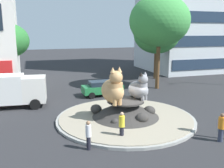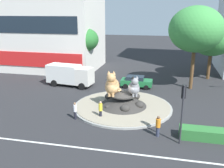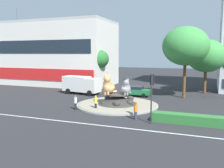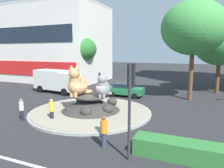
# 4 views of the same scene
# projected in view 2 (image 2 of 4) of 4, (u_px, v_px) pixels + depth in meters

# --- Properties ---
(ground_plane) EXTENTS (160.00, 160.00, 0.00)m
(ground_plane) POSITION_uv_depth(u_px,v_px,m) (123.00, 107.00, 26.12)
(ground_plane) COLOR #28282B
(lane_centreline) EXTENTS (112.00, 0.20, 0.01)m
(lane_centreline) POSITION_uv_depth(u_px,v_px,m) (103.00, 150.00, 18.10)
(lane_centreline) COLOR silver
(lane_centreline) RESTS_ON ground
(roundabout_island) EXTENTS (10.35, 10.35, 1.50)m
(roundabout_island) POSITION_uv_depth(u_px,v_px,m) (123.00, 103.00, 25.97)
(roundabout_island) COLOR gray
(roundabout_island) RESTS_ON ground
(cat_statue_calico) EXTENTS (1.64, 2.68, 2.65)m
(cat_statue_calico) POSITION_uv_depth(u_px,v_px,m) (112.00, 85.00, 25.36)
(cat_statue_calico) COLOR tan
(cat_statue_calico) RESTS_ON roundabout_island
(cat_statue_grey) EXTENTS (1.65, 2.29, 2.13)m
(cat_statue_grey) POSITION_uv_depth(u_px,v_px,m) (134.00, 88.00, 25.30)
(cat_statue_grey) COLOR gray
(cat_statue_grey) RESTS_ON roundabout_island
(traffic_light_mast) EXTENTS (0.32, 0.46, 4.70)m
(traffic_light_mast) POSITION_uv_depth(u_px,v_px,m) (183.00, 103.00, 18.21)
(traffic_light_mast) COLOR #2D2D33
(traffic_light_mast) RESTS_ON ground
(shophouse_block) EXTENTS (26.79, 12.14, 16.37)m
(shophouse_block) POSITION_uv_depth(u_px,v_px,m) (25.00, 30.00, 43.81)
(shophouse_block) COLOR silver
(shophouse_block) RESTS_ON ground
(clipped_hedge_strip) EXTENTS (6.48, 1.20, 0.90)m
(clipped_hedge_strip) POSITION_uv_depth(u_px,v_px,m) (222.00, 136.00, 19.31)
(clipped_hedge_strip) COLOR #2D7033
(clipped_hedge_strip) RESTS_ON ground
(broadleaf_tree_behind_island) EXTENTS (4.19, 4.19, 7.35)m
(broadleaf_tree_behind_island) POSITION_uv_depth(u_px,v_px,m) (85.00, 40.00, 38.00)
(broadleaf_tree_behind_island) COLOR brown
(broadleaf_tree_behind_island) RESTS_ON ground
(second_tree_near_tower) EXTENTS (6.32, 6.32, 8.88)m
(second_tree_near_tower) POSITION_uv_depth(u_px,v_px,m) (212.00, 37.00, 35.37)
(second_tree_near_tower) COLOR brown
(second_tree_near_tower) RESTS_ON ground
(third_tree_left) EXTENTS (6.70, 6.70, 10.51)m
(third_tree_left) POSITION_uv_depth(u_px,v_px,m) (196.00, 29.00, 30.29)
(third_tree_left) COLOR brown
(third_tree_left) RESTS_ON ground
(pedestrian_orange_shirt) EXTENTS (0.39, 0.39, 1.78)m
(pedestrian_orange_shirt) POSITION_uv_depth(u_px,v_px,m) (158.00, 126.00, 19.88)
(pedestrian_orange_shirt) COLOR #33384C
(pedestrian_orange_shirt) RESTS_ON ground
(pedestrian_white_shirt) EXTENTS (0.32, 0.32, 1.70)m
(pedestrian_white_shirt) POSITION_uv_depth(u_px,v_px,m) (75.00, 110.00, 23.04)
(pedestrian_white_shirt) COLOR black
(pedestrian_white_shirt) RESTS_ON ground
(pedestrian_yellow_shirt) EXTENTS (0.36, 0.36, 1.74)m
(pedestrian_yellow_shirt) POSITION_uv_depth(u_px,v_px,m) (101.00, 109.00, 23.22)
(pedestrian_yellow_shirt) COLOR black
(pedestrian_yellow_shirt) RESTS_ON ground
(sedan_on_far_lane) EXTENTS (4.12, 2.05, 1.53)m
(sedan_on_far_lane) POSITION_uv_depth(u_px,v_px,m) (136.00, 81.00, 32.77)
(sedan_on_far_lane) COLOR #1E6B38
(sedan_on_far_lane) RESTS_ON ground
(delivery_box_truck) EXTENTS (6.54, 3.13, 2.86)m
(delivery_box_truck) POSITION_uv_depth(u_px,v_px,m) (70.00, 74.00, 33.26)
(delivery_box_truck) COLOR silver
(delivery_box_truck) RESTS_ON ground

